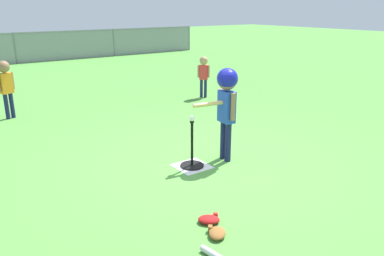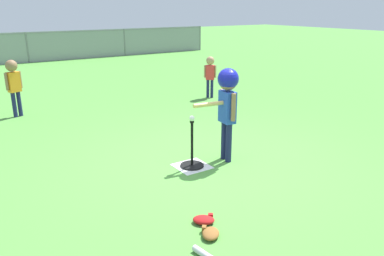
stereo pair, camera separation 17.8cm
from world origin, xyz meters
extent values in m
plane|color=#51933D|center=(0.00, 0.00, 0.00)|extent=(60.00, 60.00, 0.00)
cube|color=white|center=(-0.28, 0.08, 0.00)|extent=(0.44, 0.44, 0.01)
cylinder|color=black|center=(-0.28, 0.08, 0.01)|extent=(0.32, 0.32, 0.03)
cylinder|color=black|center=(-0.28, 0.08, 0.34)|extent=(0.04, 0.04, 0.62)
cylinder|color=black|center=(-0.28, 0.08, 0.64)|extent=(0.06, 0.06, 0.02)
sphere|color=white|center=(-0.28, 0.08, 0.68)|extent=(0.07, 0.07, 0.07)
cylinder|color=#191E4C|center=(0.24, -0.06, 0.28)|extent=(0.09, 0.09, 0.56)
cylinder|color=#191E4C|center=(0.26, 0.07, 0.28)|extent=(0.09, 0.09, 0.56)
cube|color=#2347B7|center=(0.25, 0.01, 0.78)|extent=(0.18, 0.27, 0.44)
cylinder|color=#8C6647|center=(0.23, -0.15, 0.81)|extent=(0.06, 0.06, 0.37)
cylinder|color=#8C6647|center=(0.27, 0.16, 0.81)|extent=(0.06, 0.06, 0.37)
sphere|color=#8C6647|center=(0.25, 0.01, 1.13)|extent=(0.25, 0.25, 0.25)
sphere|color=#141999|center=(0.25, 0.01, 1.16)|extent=(0.29, 0.29, 0.29)
cylinder|color=#DBB266|center=(0.04, 0.04, 0.85)|extent=(0.60, 0.14, 0.06)
cylinder|color=#191E4C|center=(-1.73, 4.06, 0.25)|extent=(0.08, 0.08, 0.50)
cylinder|color=#191E4C|center=(-1.83, 4.02, 0.25)|extent=(0.08, 0.08, 0.50)
cube|color=orange|center=(-1.78, 4.04, 0.69)|extent=(0.25, 0.20, 0.39)
cylinder|color=#8C6647|center=(-1.65, 4.09, 0.72)|extent=(0.06, 0.06, 0.33)
sphere|color=#8C6647|center=(-1.78, 4.04, 1.00)|extent=(0.22, 0.22, 0.22)
cylinder|color=#191E4C|center=(2.38, 3.24, 0.22)|extent=(0.07, 0.07, 0.43)
cylinder|color=#191E4C|center=(2.31, 3.30, 0.22)|extent=(0.07, 0.07, 0.43)
cube|color=red|center=(2.34, 3.27, 0.60)|extent=(0.22, 0.21, 0.34)
cylinder|color=tan|center=(2.44, 3.19, 0.63)|extent=(0.05, 0.05, 0.29)
cylinder|color=tan|center=(2.25, 3.34, 0.63)|extent=(0.05, 0.05, 0.29)
sphere|color=tan|center=(2.34, 3.27, 0.88)|extent=(0.19, 0.19, 0.19)
cylinder|color=silver|center=(-1.28, -1.65, 0.03)|extent=(0.10, 0.31, 0.06)
ellipsoid|color=brown|center=(-1.05, -1.41, 0.04)|extent=(0.27, 0.27, 0.07)
cube|color=brown|center=(-1.06, -1.31, 0.04)|extent=(0.06, 0.06, 0.06)
ellipsoid|color=#B21919|center=(-0.97, -1.17, 0.04)|extent=(0.27, 0.26, 0.07)
cube|color=#B21919|center=(-0.87, -1.16, 0.04)|extent=(0.06, 0.06, 0.06)
cylinder|color=slate|center=(0.00, 11.84, 0.57)|extent=(0.06, 0.06, 1.15)
cylinder|color=slate|center=(4.00, 11.84, 0.57)|extent=(0.06, 0.06, 1.15)
cylinder|color=slate|center=(8.00, 11.84, 0.57)|extent=(0.06, 0.06, 1.15)
cube|color=gray|center=(0.00, 11.84, 1.09)|extent=(16.00, 0.03, 0.03)
cube|color=gray|center=(0.00, 11.84, 0.57)|extent=(16.00, 0.01, 1.15)
camera|label=1|loc=(-3.08, -3.81, 2.09)|focal=35.72mm
camera|label=2|loc=(-2.93, -3.92, 2.09)|focal=35.72mm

